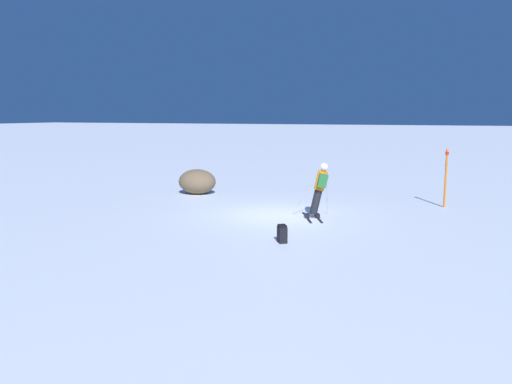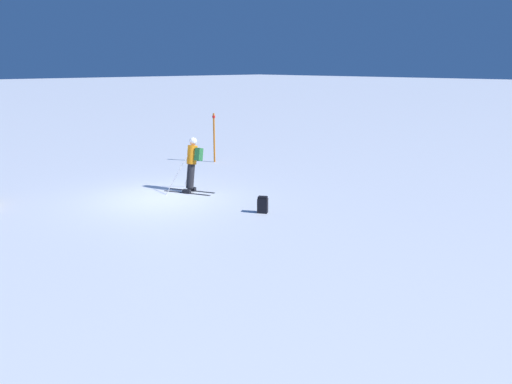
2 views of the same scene
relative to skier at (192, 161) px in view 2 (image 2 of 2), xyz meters
The scene contains 4 objects.
ground_plane 1.77m from the skier, ahead, with size 300.00×300.00×0.00m, color white.
skier is the anchor object (origin of this frame).
spare_backpack 3.70m from the skier, 88.01° to the left, with size 0.35×0.37×0.50m.
trail_marker 5.36m from the skier, 137.26° to the right, with size 0.13×0.13×2.20m.
Camera 2 is at (8.74, 13.72, 4.30)m, focal length 35.00 mm.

